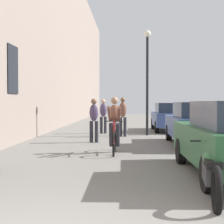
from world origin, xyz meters
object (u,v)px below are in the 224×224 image
Objects in this scene: pedestrian_far at (103,114)px; street_lamp at (147,69)px; pedestrian_near at (94,118)px; parked_motorcycle at (211,173)px; cyclist_on_bicycle at (114,126)px; pedestrian_mid at (123,114)px; parked_car_third at (170,117)px; parked_car_second at (196,123)px.

pedestrian_far is 0.35× the size of street_lamp.
pedestrian_far reaches higher than pedestrian_near.
pedestrian_far is 12.22m from parked_motorcycle.
cyclist_on_bicycle is 6.55m from street_lamp.
pedestrian_far is at bearing 96.68° from cyclist_on_bicycle.
pedestrian_near is at bearing 107.32° from cyclist_on_bicycle.
parked_car_third is at bearing 51.57° from pedestrian_mid.
parked_motorcycle is (1.56, -10.36, -0.59)m from pedestrian_mid.
pedestrian_mid reaches higher than parked_car_second.
pedestrian_near is (-0.89, 2.86, 0.14)m from cyclist_on_bicycle.
pedestrian_mid is at bearing 66.25° from pedestrian_near.
street_lamp is (1.32, 5.99, 2.30)m from cyclist_on_bicycle.
street_lamp is (1.13, 0.69, 2.11)m from pedestrian_mid.
parked_car_third is at bearing 24.16° from pedestrian_far.
parked_car_third is at bearing 61.06° from street_lamp.
pedestrian_near is at bearing -91.22° from pedestrian_far.
street_lamp is at bearing 31.22° from pedestrian_mid.
street_lamp is (2.12, -0.89, 2.15)m from pedestrian_far.
pedestrian_far is 6.03m from parked_car_second.
pedestrian_far is at bearing 127.62° from parked_car_second.
pedestrian_mid reaches higher than parked_motorcycle.
pedestrian_far reaches higher than parked_motorcycle.
pedestrian_far is at bearing -155.84° from parked_car_third.
street_lamp is at bearing -22.64° from pedestrian_far.
street_lamp reaches higher than pedestrian_far.
parked_motorcycle is (-1.12, -7.16, -0.40)m from parked_car_second.
parked_motorcycle is at bearing -77.92° from pedestrian_far.
pedestrian_near is 0.79× the size of parked_motorcycle.
cyclist_on_bicycle reaches higher than pedestrian_near.
pedestrian_near is at bearing 168.70° from parked_car_second.
pedestrian_near is 8.36m from parked_motorcycle.
parked_motorcycle is at bearing -81.42° from pedestrian_mid.
cyclist_on_bicycle is 0.99× the size of pedestrian_mid.
cyclist_on_bicycle is 5.31m from pedestrian_mid.
cyclist_on_bicycle is 0.82× the size of parked_motorcycle.
pedestrian_mid is 4.18m from parked_car_second.
cyclist_on_bicycle reaches higher than parked_car_second.
pedestrian_near is 6.62m from parked_car_third.
pedestrian_mid is 0.83× the size of parked_motorcycle.
parked_car_third is 13.53m from parked_motorcycle.
street_lamp is 1.15× the size of parked_car_third.
pedestrian_far is at bearing 122.19° from pedestrian_mid.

